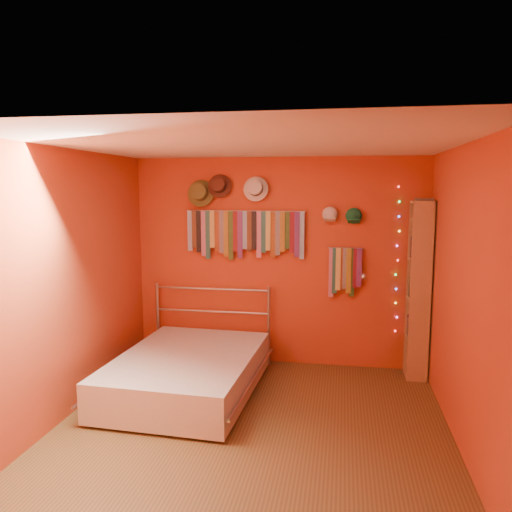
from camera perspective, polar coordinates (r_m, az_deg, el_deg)
The scene contains 16 objects.
ground at distance 4.74m, azimuth -0.50°, elevation -19.01°, with size 3.50×3.50×0.00m, color brown.
back_wall at distance 6.02m, azimuth 2.51°, elevation -0.68°, with size 3.50×0.02×2.50m, color #AD231B.
right_wall at distance 4.36m, azimuth 22.78°, elevation -4.54°, with size 0.02×3.50×2.50m, color #AD231B.
left_wall at distance 4.94m, azimuth -20.92°, elevation -3.06°, with size 0.02×3.50×2.50m, color #AD231B.
ceiling at distance 4.25m, azimuth -0.54°, elevation 12.71°, with size 3.50×3.50×0.02m, color white.
tie_rack at distance 5.98m, azimuth -1.31°, elevation 2.80°, with size 1.45×0.03×0.60m.
small_tie_rack at distance 5.92m, azimuth 10.10°, elevation -1.52°, with size 0.40×0.03×0.59m.
fedora_olive at distance 6.05m, azimuth -6.44°, elevation 7.22°, with size 0.33×0.18×0.32m.
fedora_brown at distance 6.00m, azimuth -4.25°, elevation 8.06°, with size 0.29×0.15×0.28m.
fedora_white at distance 5.90m, azimuth -0.09°, elevation 7.75°, with size 0.30×0.16×0.29m.
cap_white at distance 5.87m, azimuth 8.45°, elevation 4.72°, with size 0.18×0.22×0.18m.
cap_green at distance 5.87m, azimuth 11.10°, elevation 4.51°, with size 0.18×0.23×0.18m.
fairy_lights at distance 5.96m, azimuth 15.84°, elevation -0.48°, with size 0.06×0.02×1.70m.
reading_lamp at distance 5.79m, azimuth 12.19°, elevation -2.28°, with size 0.06×0.27×0.08m.
bookshelf at distance 5.87m, azimuth 18.51°, elevation -3.62°, with size 0.25×0.34×2.00m.
bed at distance 5.40m, azimuth -7.82°, elevation -13.02°, with size 1.54×2.02×0.96m.
Camera 1 is at (0.77, -4.16, 2.13)m, focal length 35.00 mm.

